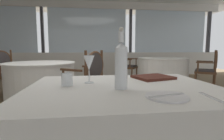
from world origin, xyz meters
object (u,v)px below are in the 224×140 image
object	(u,v)px
wine_glass	(89,64)
dining_chair_0_0	(6,70)
water_tumbler	(67,79)
menu_book	(153,77)
dining_chair_1_0	(125,64)
dining_chair_0_1	(88,77)
water_bottle	(121,64)
dining_chair_1_1	(210,67)
side_plate	(167,97)

from	to	relation	value
wine_glass	dining_chair_0_0	world-z (taller)	dining_chair_0_0
water_tumbler	menu_book	world-z (taller)	water_tumbler
menu_book	dining_chair_1_0	size ratio (longest dim) A/B	0.30
dining_chair_0_1	dining_chair_1_0	bearing A→B (deg)	-77.63
water_bottle	wine_glass	distance (m)	0.28
water_bottle	water_tumbler	distance (m)	0.36
water_bottle	dining_chair_0_1	world-z (taller)	water_bottle
water_tumbler	dining_chair_0_0	xyz separation A→B (m)	(-1.55, 2.65, -0.22)
water_bottle	dining_chair_0_0	distance (m)	3.37
menu_book	dining_chair_1_1	bearing A→B (deg)	30.33
water_bottle	dining_chair_1_0	world-z (taller)	water_bottle
wine_glass	dining_chair_1_0	world-z (taller)	wine_glass
dining_chair_0_0	dining_chair_1_0	bearing A→B (deg)	61.41
water_tumbler	menu_book	xyz separation A→B (m)	(0.64, 0.19, -0.03)
water_bottle	menu_book	bearing A→B (deg)	46.05
water_tumbler	dining_chair_1_1	bearing A→B (deg)	42.42
dining_chair_0_0	dining_chair_1_1	size ratio (longest dim) A/B	1.01
water_tumbler	dining_chair_1_1	distance (m)	4.07
side_plate	water_tumbler	world-z (taller)	water_tumbler
wine_glass	dining_chair_0_1	world-z (taller)	dining_chair_0_1
dining_chair_0_0	dining_chair_1_0	distance (m)	3.05
side_plate	water_tumbler	xyz separation A→B (m)	(-0.51, 0.34, 0.03)
side_plate	dining_chair_1_1	world-z (taller)	dining_chair_1_1
side_plate	dining_chair_0_0	size ratio (longest dim) A/B	0.21
dining_chair_0_0	dining_chair_0_1	distance (m)	2.04
water_tumbler	dining_chair_1_1	size ratio (longest dim) A/B	0.08
water_bottle	menu_book	size ratio (longest dim) A/B	1.29
wine_glass	menu_book	bearing A→B (deg)	13.58
side_plate	dining_chair_1_0	distance (m)	4.38
side_plate	wine_glass	size ratio (longest dim) A/B	1.08
side_plate	dining_chair_1_1	bearing A→B (deg)	51.06
dining_chair_0_0	dining_chair_1_0	world-z (taller)	dining_chair_0_0
dining_chair_1_1	side_plate	bearing A→B (deg)	85.61
water_bottle	water_tumbler	size ratio (longest dim) A/B	4.50
side_plate	dining_chair_1_1	size ratio (longest dim) A/B	0.21
water_bottle	dining_chair_1_0	size ratio (longest dim) A/B	0.38
water_tumbler	dining_chair_0_0	world-z (taller)	dining_chair_0_0
water_tumbler	dining_chair_0_1	size ratio (longest dim) A/B	0.08
wine_glass	menu_book	distance (m)	0.53
water_bottle	water_tumbler	xyz separation A→B (m)	(-0.32, 0.13, -0.10)
water_bottle	dining_chair_0_1	distance (m)	1.64
wine_glass	water_tumbler	bearing A→B (deg)	-152.11
dining_chair_0_0	dining_chair_0_1	bearing A→B (deg)	0.00
water_bottle	menu_book	distance (m)	0.47
dining_chair_0_1	dining_chair_1_1	distance (m)	3.15
water_tumbler	dining_chair_0_0	bearing A→B (deg)	120.30
water_bottle	dining_chair_0_0	size ratio (longest dim) A/B	0.37
dining_chair_0_0	dining_chair_1_1	world-z (taller)	dining_chair_0_0
wine_glass	dining_chair_1_1	bearing A→B (deg)	42.99
menu_book	side_plate	bearing A→B (deg)	-120.30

